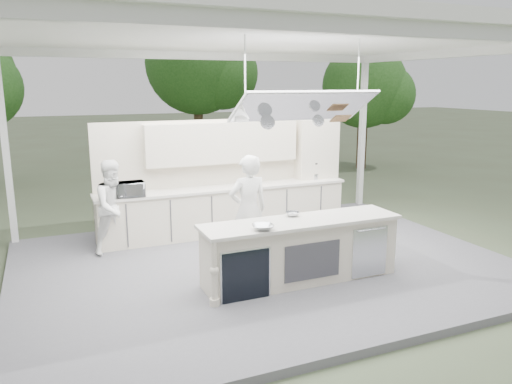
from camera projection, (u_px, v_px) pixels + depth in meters
name	position (u px, v px, depth m)	size (l,w,h in m)	color
ground	(264.00, 269.00, 8.41)	(90.00, 90.00, 0.00)	#47553A
stage_deck	(264.00, 266.00, 8.40)	(8.00, 6.00, 0.12)	#57575B
tent	(266.00, 40.00, 7.61)	(8.20, 6.20, 3.86)	white
demo_island	(300.00, 250.00, 7.54)	(3.10, 0.79, 0.95)	beige
back_counter	(226.00, 209.00, 9.99)	(5.08, 0.72, 0.95)	beige
back_wall_unit	(242.00, 158.00, 10.15)	(5.05, 0.48, 2.25)	beige
tree_cluster	(139.00, 77.00, 16.43)	(19.55, 9.40, 5.85)	#4E3E27
head_chef	(248.00, 210.00, 8.16)	(0.67, 0.44, 1.83)	white
sous_chef	(115.00, 207.00, 8.76)	(0.81, 0.63, 1.66)	white
toaster_oven	(130.00, 189.00, 8.96)	(0.49, 0.33, 0.27)	#BBBDC2
bowl_large	(263.00, 227.00, 6.94)	(0.30, 0.30, 0.07)	silver
bowl_small	(292.00, 214.00, 7.66)	(0.21, 0.21, 0.07)	#B8BBBF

